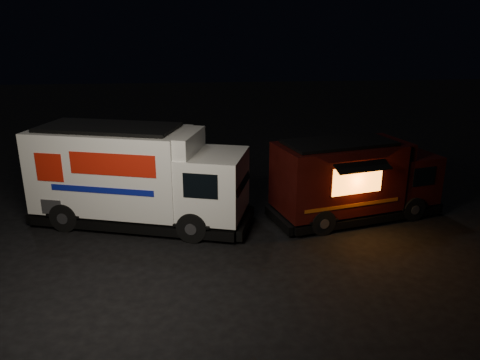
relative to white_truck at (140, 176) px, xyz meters
name	(u,v)px	position (x,y,z in m)	size (l,w,h in m)	color
ground	(173,245)	(1.01, -1.74, -1.58)	(80.00, 80.00, 0.00)	black
white_truck	(140,176)	(0.00, 0.00, 0.00)	(6.96, 2.37, 3.15)	white
red_truck	(356,179)	(6.97, -0.18, -0.26)	(5.67, 2.09, 2.64)	black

